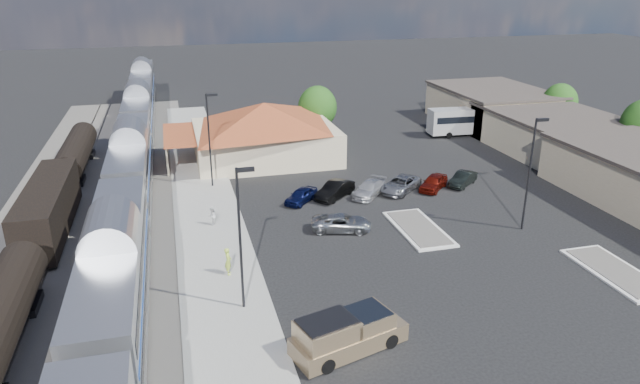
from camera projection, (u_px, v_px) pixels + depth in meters
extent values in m
plane|color=black|center=(380.00, 246.00, 42.52)|extent=(280.00, 280.00, 0.00)
cube|color=#4C4944|center=(93.00, 232.00, 44.69)|extent=(16.00, 100.00, 0.12)
cube|color=gray|center=(211.00, 230.00, 45.03)|extent=(5.50, 92.00, 0.18)
cube|color=silver|center=(116.00, 276.00, 32.09)|extent=(3.00, 20.00, 5.00)
cube|color=black|center=(122.00, 318.00, 33.06)|extent=(2.20, 16.00, 0.60)
cube|color=silver|center=(132.00, 165.00, 51.07)|extent=(3.00, 20.00, 5.00)
cube|color=black|center=(136.00, 193.00, 52.04)|extent=(2.20, 16.00, 0.60)
cube|color=silver|center=(139.00, 114.00, 70.05)|extent=(3.00, 20.00, 5.00)
cube|color=black|center=(142.00, 135.00, 71.03)|extent=(2.20, 16.00, 0.60)
cube|color=silver|center=(143.00, 84.00, 89.04)|extent=(3.00, 20.00, 5.00)
cube|color=black|center=(145.00, 102.00, 90.01)|extent=(2.20, 16.00, 0.60)
cube|color=black|center=(1.00, 351.00, 30.10)|extent=(2.20, 12.00, 0.60)
cube|color=black|center=(48.00, 207.00, 43.89)|extent=(2.80, 14.00, 3.60)
cube|color=black|center=(52.00, 230.00, 44.56)|extent=(2.20, 12.00, 0.60)
cylinder|color=black|center=(76.00, 151.00, 58.39)|extent=(2.80, 14.00, 2.80)
cube|color=black|center=(78.00, 168.00, 59.03)|extent=(2.20, 12.00, 0.60)
cube|color=beige|center=(265.00, 142.00, 62.49)|extent=(15.00, 12.00, 3.60)
pyramid|color=brown|center=(264.00, 115.00, 61.40)|extent=(15.30, 12.24, 2.60)
cube|color=brown|center=(179.00, 135.00, 59.78)|extent=(3.20, 9.60, 0.25)
cube|color=#C6B28C|center=(556.00, 135.00, 64.80)|extent=(12.00, 18.00, 4.00)
cube|color=#3F3833|center=(559.00, 116.00, 64.03)|extent=(12.40, 18.40, 0.30)
cube|color=#C6B28C|center=(492.00, 107.00, 77.36)|extent=(12.00, 16.00, 4.50)
cube|color=#3F3833|center=(494.00, 89.00, 76.51)|extent=(12.40, 16.40, 0.30)
cube|color=silver|center=(419.00, 229.00, 45.26)|extent=(3.30, 7.50, 0.15)
cube|color=#4C4944|center=(419.00, 228.00, 45.23)|extent=(2.70, 6.90, 0.10)
cube|color=silver|center=(616.00, 272.00, 38.62)|extent=(3.30, 7.50, 0.15)
cube|color=#4C4944|center=(616.00, 271.00, 38.59)|extent=(2.70, 6.90, 0.10)
cylinder|color=black|center=(240.00, 242.00, 32.86)|extent=(0.16, 0.16, 9.00)
cube|color=black|center=(245.00, 170.00, 31.44)|extent=(1.00, 0.25, 0.22)
cylinder|color=black|center=(209.00, 142.00, 52.75)|extent=(0.16, 0.16, 9.00)
cube|color=black|center=(212.00, 95.00, 51.33)|extent=(1.00, 0.25, 0.22)
cylinder|color=black|center=(529.00, 176.00, 43.80)|extent=(0.16, 0.16, 9.00)
cube|color=black|center=(542.00, 120.00, 42.38)|extent=(1.00, 0.25, 0.22)
cylinder|color=#382314|center=(640.00, 150.00, 61.01)|extent=(0.30, 0.30, 2.86)
cylinder|color=#382314|center=(557.00, 121.00, 73.72)|extent=(0.30, 0.30, 2.55)
ellipsoid|color=#1D4F16|center=(560.00, 102.00, 72.84)|extent=(4.41, 4.41, 4.87)
cylinder|color=#382314|center=(317.00, 129.00, 69.87)|extent=(0.30, 0.30, 2.73)
ellipsoid|color=#1D4F16|center=(317.00, 107.00, 68.93)|extent=(4.71, 4.71, 5.21)
cube|color=#9F8562|center=(349.00, 339.00, 30.52)|extent=(6.71, 3.98, 1.03)
cube|color=#9F8562|center=(349.00, 326.00, 30.24)|extent=(2.92, 2.77, 1.09)
cube|color=#9F8562|center=(349.00, 325.00, 30.20)|extent=(3.52, 2.95, 1.26)
cylinder|color=black|center=(391.00, 341.00, 30.76)|extent=(0.88, 0.54, 0.83)
cylinder|color=black|center=(368.00, 322.00, 32.41)|extent=(0.88, 0.54, 0.83)
cylinder|color=black|center=(327.00, 366.00, 28.80)|extent=(0.88, 0.54, 0.83)
cylinder|color=black|center=(307.00, 344.00, 30.45)|extent=(0.88, 0.54, 0.83)
imported|color=#95989C|center=(342.00, 223.00, 44.88)|extent=(5.20, 3.43, 1.33)
cube|color=silver|center=(470.00, 120.00, 71.65)|extent=(10.88, 3.01, 3.05)
cube|color=black|center=(471.00, 117.00, 71.53)|extent=(10.02, 2.99, 0.81)
cylinder|color=black|center=(501.00, 132.00, 71.92)|extent=(0.82, 0.32, 0.81)
cylinder|color=black|center=(493.00, 128.00, 73.84)|extent=(0.82, 0.32, 0.81)
cylinder|color=black|center=(449.00, 135.00, 70.65)|extent=(0.82, 0.32, 0.81)
cylinder|color=black|center=(442.00, 131.00, 72.57)|extent=(0.82, 0.32, 0.81)
imported|color=#BAD843|center=(228.00, 261.00, 37.83)|extent=(0.49, 0.71, 1.91)
imported|color=silver|center=(212.00, 216.00, 45.41)|extent=(0.77, 0.89, 1.56)
imported|color=#0C133F|center=(301.00, 195.00, 50.53)|extent=(3.80, 3.78, 1.30)
imported|color=black|center=(335.00, 190.00, 51.53)|extent=(4.48, 4.21, 1.50)
imported|color=silver|center=(369.00, 189.00, 52.06)|extent=(4.55, 4.62, 1.34)
imported|color=gray|center=(401.00, 184.00, 53.09)|extent=(5.29, 5.04, 1.39)
imported|color=maroon|center=(434.00, 182.00, 53.58)|extent=(4.13, 4.11, 1.42)
imported|color=black|center=(463.00, 179.00, 54.63)|extent=(3.98, 3.61, 1.32)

